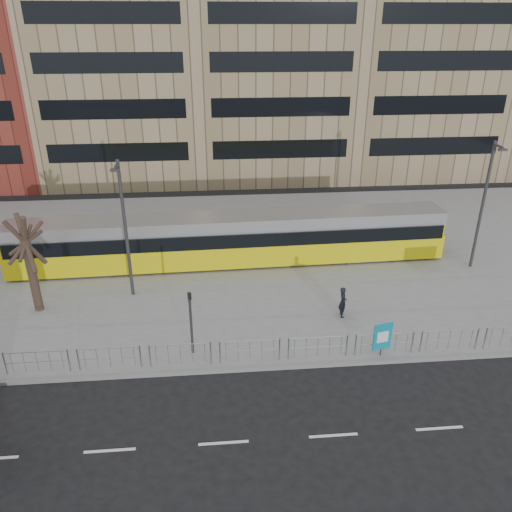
{
  "coord_description": "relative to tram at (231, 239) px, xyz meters",
  "views": [
    {
      "loc": [
        -2.03,
        -17.39,
        13.6
      ],
      "look_at": [
        0.06,
        6.0,
        2.66
      ],
      "focal_mm": 35.0,
      "sensor_mm": 36.0,
      "label": 1
    }
  ],
  "objects": [
    {
      "name": "ground",
      "position": [
        1.05,
        -10.58,
        -1.7
      ],
      "size": [
        120.0,
        120.0,
        0.0
      ],
      "primitive_type": "plane",
      "color": "black",
      "rests_on": "ground"
    },
    {
      "name": "plaza",
      "position": [
        1.05,
        1.42,
        -1.62
      ],
      "size": [
        64.0,
        24.0,
        0.15
      ],
      "primitive_type": "cube",
      "color": "gray",
      "rests_on": "ground"
    },
    {
      "name": "kerb",
      "position": [
        1.05,
        -10.53,
        -1.62
      ],
      "size": [
        64.0,
        0.25,
        0.17
      ],
      "primitive_type": "cube",
      "color": "gray",
      "rests_on": "ground"
    },
    {
      "name": "building_row",
      "position": [
        2.6,
        23.69,
        11.21
      ],
      "size": [
        70.4,
        18.4,
        31.2
      ],
      "color": "maroon",
      "rests_on": "ground"
    },
    {
      "name": "pedestrian_barrier",
      "position": [
        3.05,
        -10.08,
        -0.72
      ],
      "size": [
        32.07,
        0.07,
        1.1
      ],
      "color": "#95989D",
      "rests_on": "plaza"
    },
    {
      "name": "road_markings",
      "position": [
        2.05,
        -14.58,
        -1.69
      ],
      "size": [
        62.0,
        0.12,
        0.01
      ],
      "primitive_type": "cube",
      "color": "white",
      "rests_on": "ground"
    },
    {
      "name": "tram",
      "position": [
        0.0,
        0.0,
        0.0
      ],
      "size": [
        26.25,
        3.31,
        3.09
      ],
      "rotation": [
        0.0,
        0.0,
        0.03
      ],
      "color": "yellow",
      "rests_on": "plaza"
    },
    {
      "name": "ad_panel",
      "position": [
        6.2,
        -10.18,
        -0.58
      ],
      "size": [
        0.88,
        0.25,
        1.65
      ],
      "rotation": [
        0.0,
        0.0,
        0.21
      ],
      "color": "#2D2D30",
      "rests_on": "plaza"
    },
    {
      "name": "pedestrian",
      "position": [
        5.29,
        -6.77,
        -0.73
      ],
      "size": [
        0.42,
        0.61,
        1.63
      ],
      "primitive_type": "imported",
      "rotation": [
        0.0,
        0.0,
        1.52
      ],
      "color": "black",
      "rests_on": "plaza"
    },
    {
      "name": "traffic_light_west",
      "position": [
        -2.16,
        -9.27,
        0.43
      ],
      "size": [
        0.21,
        0.24,
        3.1
      ],
      "rotation": [
        0.0,
        0.0,
        0.29
      ],
      "color": "#2D2D30",
      "rests_on": "plaza"
    },
    {
      "name": "lamp_post_west",
      "position": [
        -5.58,
        -3.58,
        2.56
      ],
      "size": [
        0.45,
        1.04,
        7.48
      ],
      "color": "#2D2D30",
      "rests_on": "plaza"
    },
    {
      "name": "lamp_post_east",
      "position": [
        14.54,
        -1.89,
        2.65
      ],
      "size": [
        0.45,
        1.04,
        7.65
      ],
      "color": "#2D2D30",
      "rests_on": "plaza"
    },
    {
      "name": "bare_tree",
      "position": [
        -10.2,
        -4.75,
        3.9
      ],
      "size": [
        4.99,
        4.99,
        7.72
      ],
      "color": "#31251B",
      "rests_on": "plaza"
    }
  ]
}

